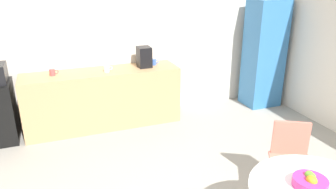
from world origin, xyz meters
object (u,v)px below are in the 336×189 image
Objects in this scene: chair_coral at (291,152)px; mug_red at (53,72)px; coffee_maker at (144,57)px; locker_cabinet at (264,54)px; mug_green at (107,69)px; fruit_bowl at (310,182)px; mug_white at (154,62)px.

mug_red is (-2.26, 2.45, 0.43)m from chair_coral.
mug_red is at bearing 179.37° from coffee_maker.
locker_cabinet is 2.19m from coffee_maker.
chair_coral is 6.43× the size of mug_green.
locker_cabinet is 3.58m from fruit_bowl.
mug_white reaches higher than fruit_bowl.
mug_red is 0.40× the size of coffee_maker.
mug_white is (-0.70, 2.49, 0.43)m from chair_coral.
fruit_bowl is 0.83× the size of coffee_maker.
mug_red is at bearing 118.85° from fruit_bowl.
fruit_bowl is at bearing -61.15° from mug_red.
chair_coral is 3.13× the size of fruit_bowl.
chair_coral is (-1.31, -2.34, -0.42)m from locker_cabinet.
locker_cabinet is at bearing 59.75° from fruit_bowl.
locker_cabinet is at bearing 60.77° from chair_coral.
chair_coral is at bearing -47.36° from mug_red.
fruit_bowl is 3.26m from mug_white.
coffee_maker is (-0.18, -0.06, 0.11)m from mug_white.
chair_coral is at bearing -70.18° from coffee_maker.
mug_white is at bearing 9.29° from mug_green.
fruit_bowl is 2.06× the size of mug_white.
locker_cabinet is 2.01m from mug_white.
mug_green reaches higher than fruit_bowl.
mug_green is 1.00× the size of mug_red.
mug_green is (-0.79, -0.13, 0.00)m from mug_white.
mug_white is 0.22m from coffee_maker.
chair_coral is at bearing -57.84° from mug_green.
mug_white is 1.56m from mug_red.
chair_coral is 6.43× the size of mug_red.
fruit_bowl is 3.23m from coffee_maker.
chair_coral is at bearing -119.23° from locker_cabinet.
mug_white is at bearing 175.57° from locker_cabinet.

